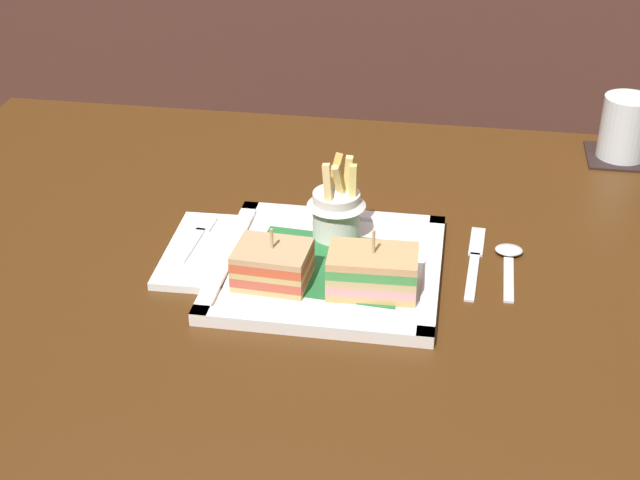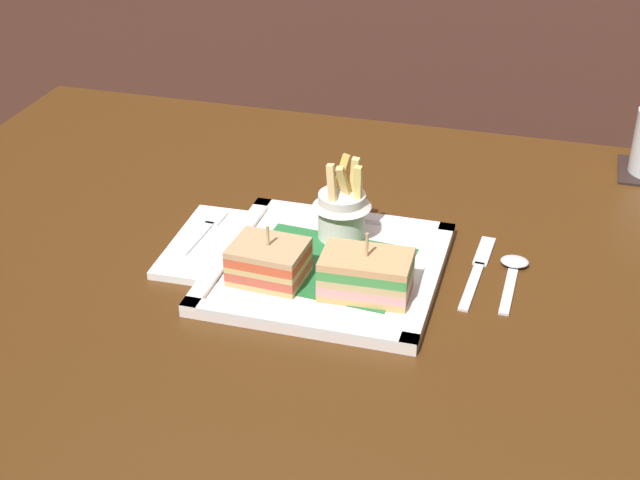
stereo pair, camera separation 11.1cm
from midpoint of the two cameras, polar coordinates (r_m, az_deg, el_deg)
The scene contains 9 objects.
dining_table at distance 1.20m, azimuth 2.25°, elevation -5.72°, with size 1.24×0.93×0.77m.
square_plate at distance 1.12m, azimuth 3.28°, elevation -1.85°, with size 0.27×0.27×0.02m.
sandwich_half_left at distance 1.08m, azimuth -0.28°, elevation -1.45°, with size 0.09×0.07×0.07m.
sandwich_half_right at distance 1.06m, azimuth 5.89°, elevation -2.25°, with size 0.11×0.07×0.08m.
fries_cup at distance 1.16m, azimuth 4.13°, elevation 2.02°, with size 0.08×0.08×0.11m.
folded_napkin at distance 1.17m, azimuth -4.30°, elevation -0.35°, with size 0.09×0.18×0.01m, color white.
fork at distance 1.19m, azimuth -4.60°, elevation 0.56°, with size 0.03×0.12×0.00m.
knife at distance 1.15m, azimuth 12.52°, elevation -1.87°, with size 0.02×0.18×0.00m.
spoon at distance 1.16m, azimuth 14.63°, elevation -1.89°, with size 0.04×0.13×0.01m.
Camera 2 is at (0.27, -0.93, 1.37)m, focal length 51.49 mm.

